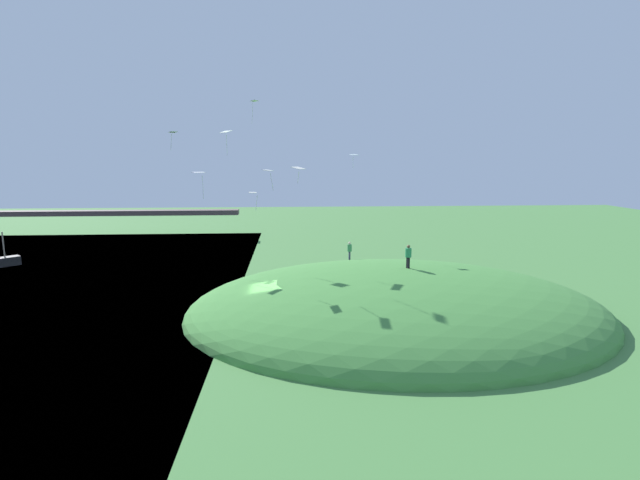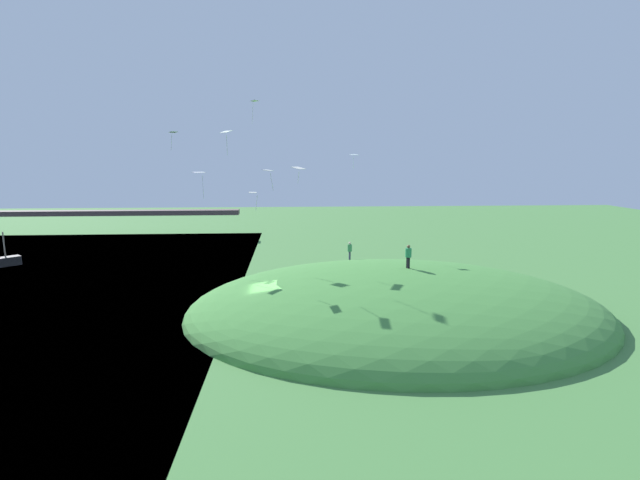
% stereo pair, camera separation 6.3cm
% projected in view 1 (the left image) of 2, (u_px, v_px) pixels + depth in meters
% --- Properties ---
extents(ground_plane, '(160.00, 160.00, 0.00)m').
position_uv_depth(ground_plane, '(267.00, 318.00, 34.29)').
color(ground_plane, '#467C3D').
extents(grass_hill, '(31.13, 25.14, 6.10)m').
position_uv_depth(grass_hill, '(395.00, 312.00, 35.71)').
color(grass_hill, '#42833A').
rests_on(grass_hill, ground_plane).
extents(bridge_deck_far, '(53.92, 1.80, 0.70)m').
position_uv_depth(bridge_deck_far, '(46.00, 213.00, 67.11)').
color(bridge_deck_far, '#594948').
extents(person_with_child, '(0.64, 0.64, 1.82)m').
position_uv_depth(person_with_child, '(408.00, 254.00, 36.41)').
color(person_with_child, black).
rests_on(person_with_child, grass_hill).
extents(person_near_shore, '(0.47, 0.47, 1.69)m').
position_uv_depth(person_near_shore, '(350.00, 249.00, 43.77)').
color(person_near_shore, '#2B2E45').
rests_on(person_near_shore, grass_hill).
extents(kite_0, '(0.67, 0.86, 1.32)m').
position_uv_depth(kite_0, '(253.00, 194.00, 34.43)').
color(kite_0, silver).
extents(kite_1, '(1.27, 1.40, 1.31)m').
position_uv_depth(kite_1, '(298.00, 168.00, 38.46)').
color(kite_1, white).
extents(kite_2, '(0.75, 0.84, 1.91)m').
position_uv_depth(kite_2, '(254.00, 103.00, 39.61)').
color(kite_2, white).
extents(kite_3, '(0.91, 0.78, 1.32)m').
position_uv_depth(kite_3, '(354.00, 156.00, 44.97)').
color(kite_3, white).
extents(kite_4, '(0.88, 0.90, 1.76)m').
position_uv_depth(kite_4, '(173.00, 134.00, 44.92)').
color(kite_4, white).
extents(kite_5, '(1.22, 1.22, 2.20)m').
position_uv_depth(kite_5, '(226.00, 133.00, 42.10)').
color(kite_5, silver).
extents(kite_6, '(0.83, 0.99, 1.51)m').
position_uv_depth(kite_6, '(268.00, 171.00, 34.27)').
color(kite_6, silver).
extents(kite_7, '(1.23, 1.15, 2.21)m').
position_uv_depth(kite_7, '(199.00, 174.00, 39.31)').
color(kite_7, white).
extents(mooring_post, '(0.14, 0.14, 1.20)m').
position_uv_depth(mooring_post, '(240.00, 290.00, 39.49)').
color(mooring_post, brown).
rests_on(mooring_post, ground_plane).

